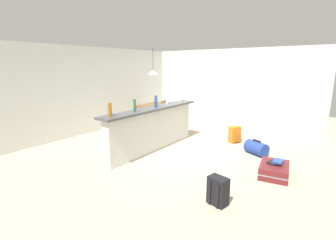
{
  "coord_description": "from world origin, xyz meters",
  "views": [
    {
      "loc": [
        -4.7,
        -3.05,
        1.98
      ],
      "look_at": [
        -0.15,
        0.35,
        0.69
      ],
      "focal_mm": 25.95,
      "sensor_mm": 36.0,
      "label": 1
    }
  ],
  "objects_px": {
    "bottle_white": "(167,98)",
    "bottle_clear": "(181,96)",
    "bottle_amber": "(110,110)",
    "duffel_bag_blue": "(256,148)",
    "dining_table": "(155,107)",
    "dining_chair_near_partition": "(167,114)",
    "backpack_orange": "(235,135)",
    "suitcase_flat_maroon": "(274,170)",
    "pendant_lamp": "(153,72)",
    "book_stack": "(276,162)",
    "bottle_green": "(135,105)",
    "bottle_blue": "(156,102)",
    "backpack_black": "(218,191)"
  },
  "relations": [
    {
      "from": "bottle_amber",
      "to": "duffel_bag_blue",
      "type": "height_order",
      "value": "bottle_amber"
    },
    {
      "from": "bottle_blue",
      "to": "backpack_black",
      "type": "height_order",
      "value": "bottle_blue"
    },
    {
      "from": "backpack_black",
      "to": "dining_chair_near_partition",
      "type": "bearing_deg",
      "value": 47.26
    },
    {
      "from": "bottle_amber",
      "to": "backpack_black",
      "type": "distance_m",
      "value": 2.43
    },
    {
      "from": "bottle_green",
      "to": "dining_table",
      "type": "relative_size",
      "value": 0.24
    },
    {
      "from": "bottle_green",
      "to": "dining_table",
      "type": "distance_m",
      "value": 2.79
    },
    {
      "from": "suitcase_flat_maroon",
      "to": "backpack_orange",
      "type": "relative_size",
      "value": 2.07
    },
    {
      "from": "bottle_green",
      "to": "duffel_bag_blue",
      "type": "relative_size",
      "value": 0.48
    },
    {
      "from": "bottle_green",
      "to": "suitcase_flat_maroon",
      "type": "height_order",
      "value": "bottle_green"
    },
    {
      "from": "pendant_lamp",
      "to": "bottle_green",
      "type": "bearing_deg",
      "value": -147.7
    },
    {
      "from": "bottle_green",
      "to": "dining_chair_near_partition",
      "type": "distance_m",
      "value": 2.47
    },
    {
      "from": "bottle_clear",
      "to": "suitcase_flat_maroon",
      "type": "xyz_separation_m",
      "value": [
        -0.96,
        -2.72,
        -1.04
      ]
    },
    {
      "from": "pendant_lamp",
      "to": "suitcase_flat_maroon",
      "type": "relative_size",
      "value": 0.99
    },
    {
      "from": "backpack_black",
      "to": "book_stack",
      "type": "distance_m",
      "value": 1.56
    },
    {
      "from": "duffel_bag_blue",
      "to": "bottle_amber",
      "type": "bearing_deg",
      "value": 139.75
    },
    {
      "from": "backpack_black",
      "to": "bottle_blue",
      "type": "bearing_deg",
      "value": 60.18
    },
    {
      "from": "dining_chair_near_partition",
      "to": "book_stack",
      "type": "relative_size",
      "value": 3.51
    },
    {
      "from": "book_stack",
      "to": "bottle_amber",
      "type": "bearing_deg",
      "value": 120.28
    },
    {
      "from": "pendant_lamp",
      "to": "duffel_bag_blue",
      "type": "bearing_deg",
      "value": -99.92
    },
    {
      "from": "bottle_white",
      "to": "bottle_clear",
      "type": "distance_m",
      "value": 0.57
    },
    {
      "from": "dining_table",
      "to": "dining_chair_near_partition",
      "type": "bearing_deg",
      "value": -100.87
    },
    {
      "from": "bottle_blue",
      "to": "dining_table",
      "type": "bearing_deg",
      "value": 40.73
    },
    {
      "from": "pendant_lamp",
      "to": "bottle_white",
      "type": "bearing_deg",
      "value": -128.64
    },
    {
      "from": "bottle_white",
      "to": "duffel_bag_blue",
      "type": "relative_size",
      "value": 0.51
    },
    {
      "from": "bottle_green",
      "to": "bottle_white",
      "type": "distance_m",
      "value": 1.28
    },
    {
      "from": "bottle_amber",
      "to": "duffel_bag_blue",
      "type": "xyz_separation_m",
      "value": [
        2.42,
        -2.05,
        -1.01
      ]
    },
    {
      "from": "suitcase_flat_maroon",
      "to": "book_stack",
      "type": "relative_size",
      "value": 3.29
    },
    {
      "from": "dining_chair_near_partition",
      "to": "backpack_orange",
      "type": "distance_m",
      "value": 2.16
    },
    {
      "from": "suitcase_flat_maroon",
      "to": "backpack_black",
      "type": "bearing_deg",
      "value": 164.22
    },
    {
      "from": "bottle_amber",
      "to": "backpack_orange",
      "type": "bearing_deg",
      "value": -23.79
    },
    {
      "from": "bottle_green",
      "to": "suitcase_flat_maroon",
      "type": "distance_m",
      "value": 2.97
    },
    {
      "from": "book_stack",
      "to": "dining_table",
      "type": "bearing_deg",
      "value": 70.62
    },
    {
      "from": "backpack_orange",
      "to": "bottle_blue",
      "type": "bearing_deg",
      "value": 142.75
    },
    {
      "from": "bottle_blue",
      "to": "bottle_clear",
      "type": "height_order",
      "value": "bottle_blue"
    },
    {
      "from": "dining_table",
      "to": "backpack_black",
      "type": "bearing_deg",
      "value": -128.88
    },
    {
      "from": "dining_chair_near_partition",
      "to": "duffel_bag_blue",
      "type": "relative_size",
      "value": 1.66
    },
    {
      "from": "bottle_white",
      "to": "backpack_black",
      "type": "height_order",
      "value": "bottle_white"
    },
    {
      "from": "bottle_blue",
      "to": "book_stack",
      "type": "bearing_deg",
      "value": -84.64
    },
    {
      "from": "bottle_amber",
      "to": "dining_table",
      "type": "xyz_separation_m",
      "value": [
        2.98,
        1.4,
        -0.51
      ]
    },
    {
      "from": "bottle_amber",
      "to": "bottle_green",
      "type": "height_order",
      "value": "bottle_green"
    },
    {
      "from": "bottle_clear",
      "to": "duffel_bag_blue",
      "type": "bearing_deg",
      "value": -91.66
    },
    {
      "from": "backpack_orange",
      "to": "backpack_black",
      "type": "distance_m",
      "value": 3.07
    },
    {
      "from": "bottle_white",
      "to": "backpack_orange",
      "type": "xyz_separation_m",
      "value": [
        1.07,
        -1.4,
        -0.97
      ]
    },
    {
      "from": "bottle_blue",
      "to": "bottle_clear",
      "type": "xyz_separation_m",
      "value": [
        1.17,
        0.11,
        -0.01
      ]
    },
    {
      "from": "suitcase_flat_maroon",
      "to": "book_stack",
      "type": "xyz_separation_m",
      "value": [
        0.04,
        -0.01,
        0.15
      ]
    },
    {
      "from": "bottle_blue",
      "to": "pendant_lamp",
      "type": "bearing_deg",
      "value": 41.64
    },
    {
      "from": "bottle_clear",
      "to": "suitcase_flat_maroon",
      "type": "relative_size",
      "value": 0.29
    },
    {
      "from": "pendant_lamp",
      "to": "backpack_orange",
      "type": "distance_m",
      "value": 3.21
    },
    {
      "from": "bottle_clear",
      "to": "backpack_black",
      "type": "relative_size",
      "value": 0.6
    },
    {
      "from": "bottle_green",
      "to": "bottle_blue",
      "type": "xyz_separation_m",
      "value": [
        0.67,
        -0.02,
        0.0
      ]
    }
  ]
}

